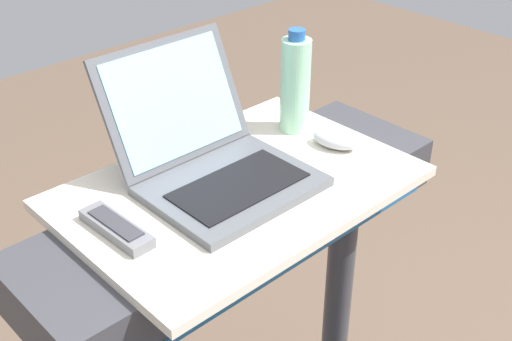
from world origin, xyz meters
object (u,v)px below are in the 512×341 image
object	(u,v)px
water_bottle	(295,84)
tv_remote	(116,228)
computer_mouse	(336,139)
laptop	(213,157)

from	to	relation	value
water_bottle	tv_remote	size ratio (longest dim) A/B	1.40
computer_mouse	water_bottle	xyz separation A→B (m)	(-0.01, 0.12, 0.09)
tv_remote	computer_mouse	bearing A→B (deg)	-6.28
water_bottle	tv_remote	distance (m)	0.51
laptop	water_bottle	xyz separation A→B (m)	(0.26, 0.04, 0.06)
water_bottle	laptop	bearing A→B (deg)	-171.60
computer_mouse	water_bottle	bearing A→B (deg)	76.63
computer_mouse	tv_remote	xyz separation A→B (m)	(-0.50, 0.06, -0.01)
computer_mouse	tv_remote	world-z (taller)	computer_mouse
water_bottle	computer_mouse	bearing A→B (deg)	-87.06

